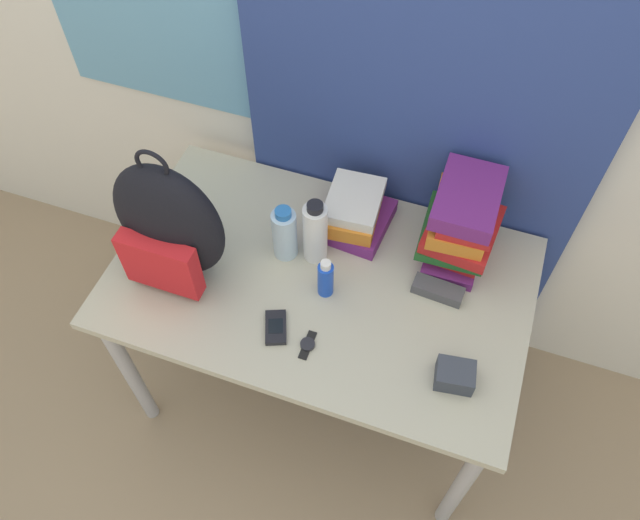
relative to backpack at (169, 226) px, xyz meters
The scene contains 14 objects.
ground_plane 1.08m from the backpack, 34.65° to the right, with size 12.00×12.00×0.00m, color #9E8466.
wall_back 0.76m from the backpack, 54.47° to the left, with size 6.00×0.06×2.50m.
curtain_blue 0.82m from the backpack, 42.19° to the left, with size 1.07×0.04×2.50m.
desk 0.52m from the backpack, 13.71° to the left, with size 1.26×0.77×0.75m.
backpack is the anchor object (origin of this frame).
book_stack_left 0.57m from the backpack, 37.32° to the left, with size 0.23×0.25×0.14m.
book_stack_center 0.84m from the backpack, 23.68° to the left, with size 0.23×0.27×0.27m.
water_bottle 0.34m from the backpack, 30.13° to the left, with size 0.07×0.07×0.20m.
sports_bottle 0.42m from the backpack, 26.31° to the left, with size 0.07×0.07×0.24m.
sunscreen_bottle 0.47m from the backpack, ahead, with size 0.05×0.05×0.15m.
cell_phone 0.41m from the backpack, 16.27° to the right, with size 0.09×0.12×0.02m.
sunglasses_case 0.80m from the backpack, 12.55° to the left, with size 0.15×0.07×0.04m.
camera_pouch 0.88m from the backpack, ahead, with size 0.11×0.10×0.06m.
wristwatch 0.51m from the backpack, 15.04° to the right, with size 0.04×0.09×0.01m.
Camera 1 is at (0.35, -0.60, 2.32)m, focal length 35.00 mm.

